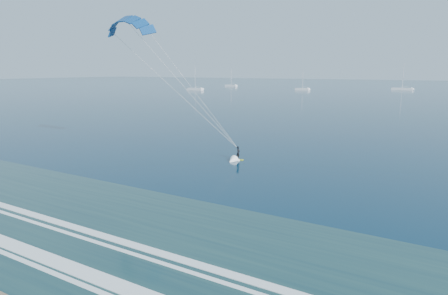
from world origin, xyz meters
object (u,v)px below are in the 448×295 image
object	(u,v)px
kitesurfer_rig	(181,83)
sailboat_0	(195,89)
sailboat_7	(231,86)
sailboat_1	(302,89)
sailboat_2	(402,89)

from	to	relation	value
kitesurfer_rig	sailboat_0	world-z (taller)	kitesurfer_rig
sailboat_7	sailboat_1	bearing A→B (deg)	-20.63
sailboat_0	sailboat_7	size ratio (longest dim) A/B	1.16
sailboat_7	sailboat_0	bearing A→B (deg)	-81.89
sailboat_1	sailboat_7	world-z (taller)	sailboat_7
sailboat_0	kitesurfer_rig	bearing A→B (deg)	-55.29
sailboat_0	sailboat_1	distance (m)	57.49
sailboat_1	kitesurfer_rig	bearing A→B (deg)	-74.66
sailboat_0	sailboat_7	world-z (taller)	sailboat_0
sailboat_1	sailboat_7	bearing A→B (deg)	159.37
sailboat_0	sailboat_1	size ratio (longest dim) A/B	1.20
sailboat_0	sailboat_1	bearing A→B (deg)	30.76
sailboat_1	sailboat_2	size ratio (longest dim) A/B	0.75
kitesurfer_rig	sailboat_7	size ratio (longest dim) A/B	1.68
kitesurfer_rig	sailboat_7	bearing A→B (deg)	118.56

